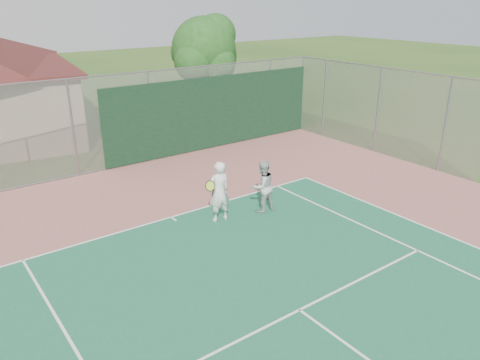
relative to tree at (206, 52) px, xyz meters
name	(u,v)px	position (x,y,z in m)	size (l,w,h in m)	color
back_fence	(153,119)	(-5.26, -4.39, -1.87)	(20.08, 0.11, 3.53)	gray
side_fence_right	(378,111)	(2.64, -8.87, -1.79)	(0.08, 9.00, 3.50)	gray
tree	(206,52)	(0.00, 0.00, 0.00)	(3.86, 3.65, 5.38)	#392515
player_white_front	(219,192)	(-6.33, -10.50, -2.63)	(0.99, 0.67, 1.79)	silver
player_grey_back	(263,187)	(-4.93, -10.73, -2.74)	(0.79, 0.62, 1.60)	#ADB0B2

